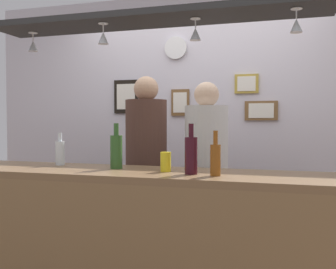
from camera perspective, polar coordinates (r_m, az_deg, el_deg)
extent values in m
cube|color=silver|center=(3.83, 4.24, 1.12)|extent=(4.40, 0.06, 2.60)
cube|color=brown|center=(2.45, -2.99, -5.91)|extent=(2.70, 0.55, 0.04)
cube|color=black|center=(2.56, -2.65, 16.64)|extent=(2.20, 0.36, 0.04)
cylinder|color=silver|center=(2.98, -19.26, 13.94)|extent=(0.06, 0.06, 0.00)
cylinder|color=silver|center=(2.98, -19.25, 13.42)|extent=(0.01, 0.01, 0.06)
cone|color=silver|center=(2.96, -19.23, 12.19)|extent=(0.07, 0.07, 0.08)
cylinder|color=silver|center=(2.60, -9.52, 15.80)|extent=(0.06, 0.06, 0.00)
cylinder|color=silver|center=(2.60, -9.51, 15.21)|extent=(0.01, 0.01, 0.06)
cone|color=silver|center=(2.58, -9.50, 13.80)|extent=(0.07, 0.07, 0.08)
cylinder|color=silver|center=(2.46, 4.07, 16.63)|extent=(0.06, 0.06, 0.00)
cylinder|color=silver|center=(2.45, 4.07, 16.01)|extent=(0.01, 0.01, 0.06)
cone|color=silver|center=(2.44, 4.06, 14.53)|extent=(0.07, 0.07, 0.08)
cylinder|color=silver|center=(2.36, 18.38, 17.15)|extent=(0.06, 0.06, 0.00)
cylinder|color=silver|center=(2.36, 18.37, 16.50)|extent=(0.01, 0.01, 0.06)
cone|color=silver|center=(2.34, 18.35, 14.96)|extent=(0.07, 0.07, 0.08)
cube|color=#2D334C|center=(3.33, -3.19, -14.59)|extent=(0.17, 0.18, 0.82)
cylinder|color=brown|center=(3.19, -3.22, -1.30)|extent=(0.34, 0.34, 0.71)
sphere|color=tan|center=(3.20, -3.23, 6.74)|extent=(0.20, 0.20, 0.20)
cube|color=#2D334C|center=(3.20, 5.61, -15.52)|extent=(0.17, 0.18, 0.79)
cylinder|color=white|center=(3.06, 5.66, -2.21)|extent=(0.34, 0.34, 0.69)
sphere|color=beige|center=(3.06, 5.69, 5.88)|extent=(0.20, 0.20, 0.20)
cylinder|color=silver|center=(2.86, -15.59, -2.66)|extent=(0.06, 0.06, 0.17)
cylinder|color=silver|center=(2.86, -15.62, -0.36)|extent=(0.03, 0.03, 0.06)
cylinder|color=#2D5623|center=(2.59, -7.62, -2.56)|extent=(0.08, 0.08, 0.22)
cylinder|color=#2D5623|center=(2.58, -7.64, 0.77)|extent=(0.03, 0.03, 0.08)
cylinder|color=brown|center=(2.24, 6.99, -3.77)|extent=(0.06, 0.06, 0.18)
cylinder|color=brown|center=(2.23, 7.01, -0.46)|extent=(0.03, 0.03, 0.08)
cylinder|color=#380F19|center=(2.30, 3.41, -3.12)|extent=(0.08, 0.08, 0.22)
cylinder|color=#380F19|center=(2.29, 3.42, 0.62)|extent=(0.03, 0.03, 0.08)
cylinder|color=yellow|center=(2.41, -0.35, -4.04)|extent=(0.07, 0.07, 0.12)
cube|color=brown|center=(3.82, 1.82, 4.72)|extent=(0.18, 0.02, 0.26)
cube|color=white|center=(3.81, 1.77, 4.73)|extent=(0.14, 0.01, 0.20)
cube|color=black|center=(4.01, -6.17, 5.55)|extent=(0.26, 0.02, 0.34)
cube|color=white|center=(4.00, -6.23, 5.56)|extent=(0.20, 0.01, 0.26)
cube|color=#B29338|center=(3.73, 11.48, 7.33)|extent=(0.22, 0.02, 0.18)
cube|color=white|center=(3.71, 11.46, 7.35)|extent=(0.17, 0.01, 0.14)
cube|color=brown|center=(3.70, 13.55, 3.43)|extent=(0.30, 0.02, 0.18)
cube|color=white|center=(3.69, 13.54, 3.44)|extent=(0.23, 0.01, 0.14)
cylinder|color=white|center=(3.89, 1.15, 12.63)|extent=(0.22, 0.03, 0.22)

